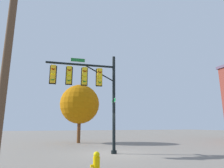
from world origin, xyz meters
TOP-DOWN VIEW (x-y plane):
  - ground_plane at (0.00, 0.00)m, footprint 120.00×120.00m
  - signal_pole_assembly at (1.84, -0.16)m, footprint 4.62×1.10m
  - utility_pole at (5.70, 4.74)m, footprint 1.80×0.29m
  - fire_hydrant at (2.52, 4.96)m, footprint 0.33×0.24m
  - tree_near at (0.72, -8.28)m, footprint 4.08×4.08m

SIDE VIEW (x-z plane):
  - ground_plane at x=0.00m, z-range 0.00..0.00m
  - fire_hydrant at x=2.52m, z-range 0.00..0.83m
  - tree_near at x=0.72m, z-range 0.94..6.91m
  - utility_pole at x=5.70m, z-range 0.16..8.49m
  - signal_pole_assembly at x=1.84m, z-range 1.29..7.69m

